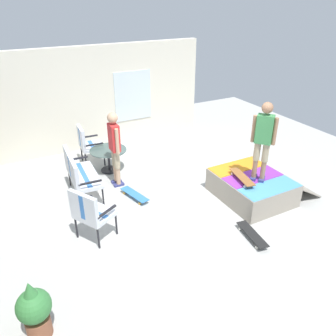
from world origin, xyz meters
TOP-DOWN VIEW (x-y plane):
  - ground_plane at (0.00, 0.00)m, footprint 12.00×12.00m
  - house_facade at (3.80, 0.49)m, footprint 0.23×6.00m
  - skate_ramp at (-0.53, -1.37)m, footprint 1.58×2.01m
  - patio_bench at (1.25, 1.93)m, footprint 1.28×0.62m
  - patio_chair_near_house at (2.73, 1.31)m, footprint 0.66×0.59m
  - patio_chair_by_wall at (-0.28, 2.13)m, footprint 0.81×0.78m
  - patio_table at (2.12, 0.96)m, footprint 0.90×0.90m
  - person_watching at (1.39, 1.03)m, footprint 0.48×0.24m
  - person_skater at (-0.67, -1.33)m, footprint 0.39×0.36m
  - skateboard_by_bench at (0.64, 0.92)m, footprint 0.82×0.39m
  - skateboard_spare at (-1.63, -0.43)m, footprint 0.82×0.31m
  - skateboard_on_ramp at (-0.56, -1.00)m, footprint 0.82×0.36m
  - potted_plant at (-1.83, 3.31)m, footprint 0.44×0.44m

SIDE VIEW (x-z plane):
  - ground_plane at x=0.00m, z-range -0.10..0.00m
  - skateboard_by_bench at x=0.64m, z-range 0.03..0.14m
  - skateboard_spare at x=-1.63m, z-range 0.03..0.14m
  - skate_ramp at x=-0.53m, z-range 0.00..0.52m
  - patio_table at x=2.12m, z-range 0.12..0.69m
  - potted_plant at x=-1.83m, z-range 0.01..0.93m
  - skateboard_on_ramp at x=-0.56m, z-range 0.55..0.65m
  - patio_chair_near_house at x=2.73m, z-range 0.10..1.12m
  - patio_chair_by_wall at x=-0.28m, z-range 0.10..1.12m
  - patio_bench at x=1.25m, z-range 0.11..1.13m
  - person_watching at x=1.39m, z-range 0.15..1.89m
  - house_facade at x=3.80m, z-range 0.00..2.79m
  - person_skater at x=-0.67m, z-range 0.65..2.31m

